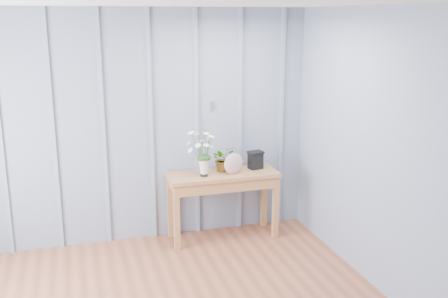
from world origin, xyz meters
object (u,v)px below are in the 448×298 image
object	(u,v)px
sideboard	(223,183)
carved_box	(255,160)
daisy_vase	(204,147)
felt_disc_vessel	(234,164)

from	to	relation	value
sideboard	carved_box	xyz separation A→B (m)	(0.40, 0.05, 0.22)
daisy_vase	carved_box	size ratio (longest dim) A/B	2.60
felt_disc_vessel	daisy_vase	bearing A→B (deg)	164.54
sideboard	daisy_vase	xyz separation A→B (m)	(-0.22, -0.06, 0.44)
sideboard	felt_disc_vessel	size ratio (longest dim) A/B	5.23
carved_box	sideboard	bearing A→B (deg)	-172.83
sideboard	carved_box	bearing A→B (deg)	7.17
daisy_vase	felt_disc_vessel	world-z (taller)	daisy_vase
sideboard	felt_disc_vessel	xyz separation A→B (m)	(0.10, -0.08, 0.23)
carved_box	daisy_vase	bearing A→B (deg)	-170.20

